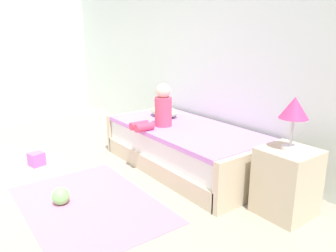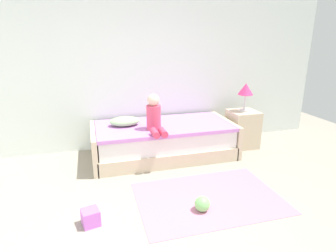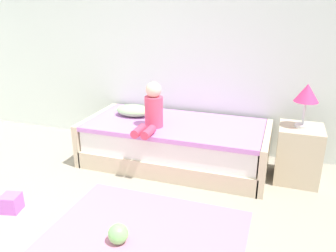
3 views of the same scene
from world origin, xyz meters
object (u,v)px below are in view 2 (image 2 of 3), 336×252
pillow (125,121)px  toy_block (91,217)px  toy_ball (202,204)px  table_lamp (246,90)px  nightstand (242,129)px  bed (164,140)px  child_figure (154,116)px

pillow → toy_block: 1.69m
toy_ball → toy_block: bearing=175.9°
pillow → toy_ball: (0.58, -1.61, -0.48)m
table_lamp → toy_block: size_ratio=2.82×
nightstand → table_lamp: (0.00, 0.00, 0.64)m
bed → nightstand: bearing=1.5°
child_figure → toy_block: size_ratio=3.19×
nightstand → child_figure: 1.61m
table_lamp → pillow: (-1.91, 0.07, -0.37)m
child_figure → toy_ball: (0.21, -1.28, -0.62)m
table_lamp → child_figure: 1.58m
nightstand → toy_block: size_ratio=3.75×
bed → toy_ball: size_ratio=12.99×
table_lamp → toy_block: table_lamp is taller
table_lamp → toy_ball: table_lamp is taller
bed → toy_block: bearing=-127.7°
table_lamp → toy_ball: (-1.33, -1.54, -0.86)m
nightstand → toy_ball: 2.05m
table_lamp → toy_block: (-2.45, -1.46, -0.86)m
bed → nightstand: 1.35m
bed → pillow: pillow is taller
bed → toy_ball: (0.02, -1.51, -0.16)m
nightstand → toy_ball: nightstand is taller
bed → pillow: size_ratio=4.80×
table_lamp → child_figure: (-1.54, -0.26, -0.23)m
toy_ball → toy_block: toy_ball is taller
nightstand → child_figure: size_ratio=1.18×
nightstand → toy_block: 2.87m
bed → toy_ball: 1.52m
table_lamp → pillow: bearing=178.0°
nightstand → child_figure: bearing=-170.3°
child_figure → pillow: size_ratio=1.16×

